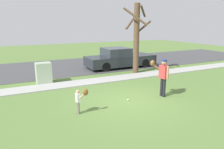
{
  "coord_description": "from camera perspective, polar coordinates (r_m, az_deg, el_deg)",
  "views": [
    {
      "loc": [
        -4.52,
        -7.48,
        3.26
      ],
      "look_at": [
        -0.31,
        0.99,
        1.0
      ],
      "focal_mm": 34.49,
      "sensor_mm": 36.0,
      "label": 1
    }
  ],
  "objects": [
    {
      "name": "utility_cabinet",
      "position": [
        12.38,
        -17.67,
        0.33
      ],
      "size": [
        0.81,
        0.64,
        1.17
      ],
      "primitive_type": "cube",
      "color": "#9EB293",
      "rests_on": "ground"
    },
    {
      "name": "sidewalk_strip",
      "position": [
        12.39,
        -4.07,
        -1.69
      ],
      "size": [
        36.0,
        1.2,
        0.06
      ],
      "primitive_type": "cube",
      "color": "#A3A39E",
      "rests_on": "ground"
    },
    {
      "name": "parked_pickup_dark",
      "position": [
        16.13,
        2.02,
        4.22
      ],
      "size": [
        5.2,
        1.95,
        1.48
      ],
      "color": "#23282D",
      "rests_on": "road_surface"
    },
    {
      "name": "road_surface",
      "position": [
        17.01,
        -10.51,
        2.22
      ],
      "size": [
        36.0,
        6.8,
        0.02
      ],
      "primitive_type": "cube",
      "color": "#424244",
      "rests_on": "ground"
    },
    {
      "name": "baseball",
      "position": [
        9.38,
        4.27,
        -6.7
      ],
      "size": [
        0.07,
        0.07,
        0.07
      ],
      "primitive_type": "sphere",
      "color": "white",
      "rests_on": "ground"
    },
    {
      "name": "person_child",
      "position": [
        7.94,
        -8.38,
        -6.0
      ],
      "size": [
        0.43,
        0.36,
        0.97
      ],
      "rotation": [
        0.0,
        0.0,
        0.04
      ],
      "color": "#6B6656",
      "rests_on": "ground"
    },
    {
      "name": "ground_plane",
      "position": [
        12.31,
        -3.89,
        -1.94
      ],
      "size": [
        48.0,
        48.0,
        0.0
      ],
      "primitive_type": "plane",
      "color": "#567538"
    },
    {
      "name": "street_tree_near",
      "position": [
        14.3,
        6.52,
        9.97
      ],
      "size": [
        1.84,
        1.88,
        4.5
      ],
      "color": "brown",
      "rests_on": "ground"
    },
    {
      "name": "person_adult",
      "position": [
        9.87,
        13.28,
        0.19
      ],
      "size": [
        0.69,
        0.61,
        1.69
      ],
      "rotation": [
        0.0,
        0.0,
        -3.1
      ],
      "color": "black",
      "rests_on": "ground"
    }
  ]
}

